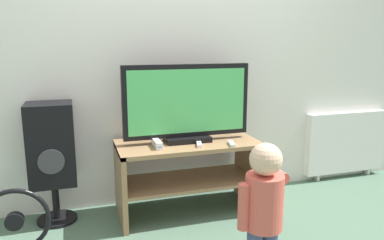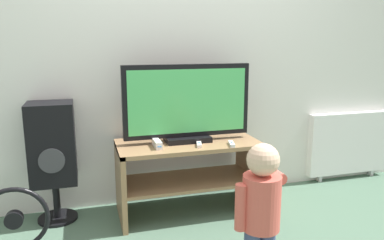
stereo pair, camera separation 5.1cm
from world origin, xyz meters
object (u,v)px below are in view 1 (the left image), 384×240
at_px(television, 187,104).
at_px(remote_secondary, 199,144).
at_px(remote_primary, 231,144).
at_px(child, 263,202).
at_px(speaker_tower, 52,147).
at_px(radiator, 345,142).
at_px(floor_fan, 16,232).
at_px(game_console, 157,144).

bearing_deg(television, remote_secondary, -72.06).
xyz_separation_m(television, remote_primary, (0.28, -0.20, -0.28)).
height_order(child, speaker_tower, speaker_tower).
bearing_deg(television, radiator, 8.12).
distance_m(television, floor_fan, 1.40).
bearing_deg(floor_fan, radiator, 13.31).
bearing_deg(floor_fan, speaker_tower, 70.50).
bearing_deg(radiator, remote_primary, -162.34).
distance_m(speaker_tower, floor_fan, 0.68).
bearing_deg(remote_secondary, television, 107.94).
relative_size(speaker_tower, floor_fan, 1.81).
distance_m(game_console, radiator, 1.96).
xyz_separation_m(television, child, (0.13, -0.99, -0.38)).
height_order(television, radiator, television).
xyz_separation_m(remote_secondary, radiator, (1.62, 0.38, -0.22)).
bearing_deg(remote_primary, child, -101.01).
xyz_separation_m(remote_primary, speaker_tower, (-1.26, 0.32, -0.00)).
bearing_deg(television, floor_fan, -159.69).
bearing_deg(speaker_tower, radiator, 2.66).
xyz_separation_m(child, radiator, (1.54, 1.22, -0.12)).
height_order(television, remote_primary, television).
bearing_deg(remote_secondary, radiator, 13.30).
distance_m(game_console, child, 0.98).
bearing_deg(game_console, speaker_tower, 164.13).
distance_m(speaker_tower, radiator, 2.66).
xyz_separation_m(television, radiator, (1.67, 0.24, -0.49)).
relative_size(television, floor_fan, 1.98).
bearing_deg(child, remote_primary, 78.99).
bearing_deg(speaker_tower, remote_primary, -14.28).
height_order(speaker_tower, radiator, speaker_tower).
bearing_deg(game_console, remote_secondary, -10.25).
bearing_deg(remote_primary, remote_secondary, 165.57).
bearing_deg(remote_primary, radiator, 17.66).
relative_size(speaker_tower, radiator, 1.05).
xyz_separation_m(remote_primary, remote_secondary, (-0.23, 0.06, 0.00)).
height_order(television, remote_secondary, television).
xyz_separation_m(game_console, floor_fan, (-0.92, -0.34, -0.37)).
bearing_deg(game_console, floor_fan, -159.53).
relative_size(child, speaker_tower, 0.90).
bearing_deg(child, floor_fan, 156.89).
relative_size(game_console, radiator, 0.21).
distance_m(television, game_console, 0.37).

